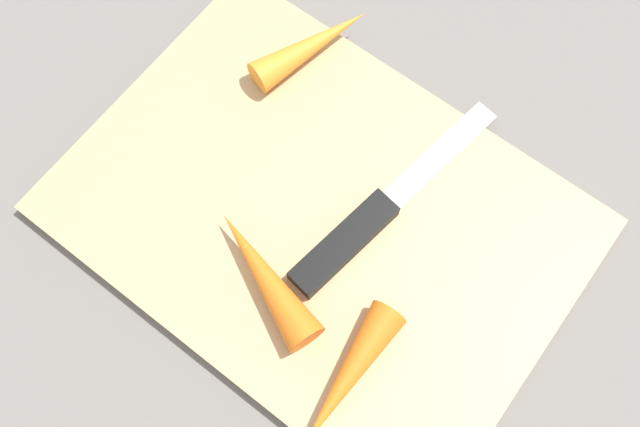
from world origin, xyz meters
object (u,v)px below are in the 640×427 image
at_px(knife, 357,231).
at_px(cutting_board, 320,216).
at_px(carrot_longest, 263,275).
at_px(carrot_shortest, 312,45).
at_px(carrot_medium, 347,378).

bearing_deg(knife, cutting_board, 105.87).
xyz_separation_m(knife, carrot_longest, (0.03, 0.07, 0.01)).
bearing_deg(knife, carrot_shortest, 58.19).
relative_size(cutting_board, carrot_longest, 3.38).
distance_m(carrot_shortest, carrot_medium, 0.25).
xyz_separation_m(carrot_shortest, carrot_medium, (-0.17, 0.19, 0.00)).
distance_m(knife, carrot_longest, 0.07).
bearing_deg(cutting_board, carrot_medium, 135.63).
bearing_deg(carrot_longest, carrot_shortest, -44.00).
height_order(cutting_board, carrot_medium, carrot_medium).
relative_size(cutting_board, knife, 1.79).
height_order(carrot_longest, carrot_medium, carrot_longest).
xyz_separation_m(cutting_board, carrot_medium, (-0.09, 0.08, 0.02)).
bearing_deg(carrot_shortest, cutting_board, -122.21).
bearing_deg(cutting_board, knife, -172.64).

